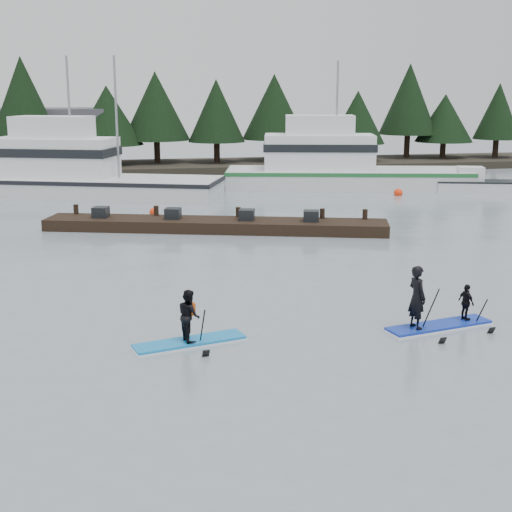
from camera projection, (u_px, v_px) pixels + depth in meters
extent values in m
plane|color=gray|center=(302.00, 351.00, 18.10)|extent=(160.00, 160.00, 0.00)
cube|color=#2D281E|center=(169.00, 167.00, 58.12)|extent=(70.00, 8.00, 0.60)
cube|color=silver|center=(87.00, 195.00, 44.16)|extent=(17.03, 10.03, 2.20)
cube|color=white|center=(54.00, 157.00, 43.93)|extent=(8.10, 5.67, 2.38)
cylinder|color=gray|center=(70.00, 117.00, 43.20)|extent=(0.14, 0.14, 7.23)
cube|color=silver|center=(347.00, 186.00, 48.08)|extent=(16.68, 8.18, 2.29)
cube|color=white|center=(319.00, 152.00, 47.62)|extent=(7.79, 4.89, 2.29)
cylinder|color=gray|center=(337.00, 116.00, 47.04)|extent=(0.14, 0.14, 7.05)
cube|color=silver|center=(484.00, 186.00, 46.13)|extent=(6.37, 3.53, 0.71)
cube|color=black|center=(215.00, 225.00, 33.44)|extent=(15.97, 6.78, 0.54)
sphere|color=#FF310C|center=(154.00, 215.00, 37.81)|extent=(0.48, 0.48, 0.48)
sphere|color=#FF310C|center=(398.00, 195.00, 44.66)|extent=(0.55, 0.55, 0.55)
cube|color=#1479C0|center=(190.00, 342.00, 18.56)|extent=(3.03, 1.40, 0.11)
imported|color=black|center=(189.00, 315.00, 18.39)|extent=(0.66, 0.77, 1.36)
cube|color=#D95112|center=(189.00, 309.00, 18.35)|extent=(0.34, 0.27, 0.32)
cylinder|color=black|center=(201.00, 333.00, 18.40)|extent=(0.13, 0.90, 1.53)
cube|color=#112CA2|center=(439.00, 326.00, 19.84)|extent=(3.21, 1.38, 0.11)
imported|color=black|center=(417.00, 297.00, 19.32)|extent=(0.54, 0.71, 1.75)
cylinder|color=black|center=(429.00, 314.00, 19.32)|extent=(0.11, 0.98, 1.66)
imported|color=black|center=(466.00, 302.00, 20.06)|extent=(0.38, 0.65, 1.04)
cylinder|color=black|center=(477.00, 319.00, 20.07)|extent=(0.10, 0.84, 1.42)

